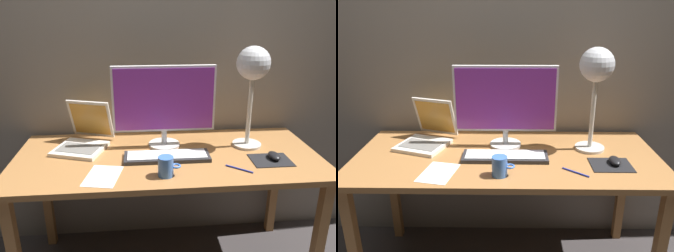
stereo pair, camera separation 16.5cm
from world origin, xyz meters
TOP-DOWN VIEW (x-y plane):
  - back_wall at (0.00, 0.40)m, footprint 4.80×0.06m
  - desk at (0.00, 0.00)m, footprint 1.60×0.70m
  - monitor at (-0.01, 0.12)m, footprint 0.56×0.17m
  - keyboard_main at (-0.01, -0.05)m, footprint 0.44×0.14m
  - laptop at (-0.45, 0.17)m, footprint 0.34×0.37m
  - desk_lamp at (0.46, 0.08)m, footprint 0.18×0.18m
  - mousepad at (0.52, -0.12)m, footprint 0.20×0.16m
  - mouse at (0.54, -0.11)m, footprint 0.06×0.10m
  - coffee_mug at (-0.03, -0.23)m, footprint 0.11×0.07m
  - paper_sheet_near_mouse at (-0.32, -0.21)m, footprint 0.19×0.24m
  - pen at (0.33, -0.20)m, footprint 0.11×0.09m

SIDE VIEW (x-z plane):
  - desk at x=0.00m, z-range 0.29..1.03m
  - paper_sheet_near_mouse at x=-0.32m, z-range 0.74..0.74m
  - mousepad at x=0.52m, z-range 0.74..0.74m
  - pen at x=0.33m, z-range 0.74..0.75m
  - keyboard_main at x=-0.01m, z-range 0.74..0.76m
  - mouse at x=0.54m, z-range 0.74..0.78m
  - coffee_mug at x=-0.03m, z-range 0.74..0.84m
  - laptop at x=-0.45m, z-range 0.68..0.93m
  - monitor at x=-0.01m, z-range 0.77..1.22m
  - desk_lamp at x=0.46m, z-range 0.89..1.44m
  - back_wall at x=0.00m, z-range 0.00..2.60m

